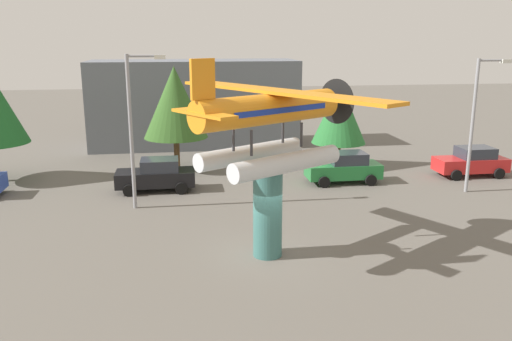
# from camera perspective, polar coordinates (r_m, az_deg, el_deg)

# --- Properties ---
(ground_plane) EXTENTS (140.00, 140.00, 0.00)m
(ground_plane) POSITION_cam_1_polar(r_m,az_deg,el_deg) (20.50, 1.24, -9.10)
(ground_plane) COLOR #605B54
(display_pedestal) EXTENTS (1.10, 1.10, 3.46)m
(display_pedestal) POSITION_cam_1_polar(r_m,az_deg,el_deg) (19.88, 1.27, -4.52)
(display_pedestal) COLOR #386B66
(display_pedestal) RESTS_ON ground
(floatplane_monument) EXTENTS (7.01, 9.42, 4.00)m
(floatplane_monument) POSITION_cam_1_polar(r_m,az_deg,el_deg) (19.15, 1.62, 5.25)
(floatplane_monument) COLOR silver
(floatplane_monument) RESTS_ON display_pedestal
(car_mid_black) EXTENTS (4.20, 2.02, 1.76)m
(car_mid_black) POSITION_cam_1_polar(r_m,az_deg,el_deg) (29.04, -10.68, -0.47)
(car_mid_black) COLOR black
(car_mid_black) RESTS_ON ground
(car_far_green) EXTENTS (4.20, 2.02, 1.76)m
(car_far_green) POSITION_cam_1_polar(r_m,az_deg,el_deg) (30.56, 9.50, 0.31)
(car_far_green) COLOR #237A38
(car_far_green) RESTS_ON ground
(car_distant_red) EXTENTS (4.20, 2.02, 1.76)m
(car_distant_red) POSITION_cam_1_polar(r_m,az_deg,el_deg) (34.14, 22.24, 0.90)
(car_distant_red) COLOR red
(car_distant_red) RESTS_ON ground
(streetlight_primary) EXTENTS (1.84, 0.28, 7.38)m
(streetlight_primary) POSITION_cam_1_polar(r_m,az_deg,el_deg) (25.57, -12.95, 5.30)
(streetlight_primary) COLOR gray
(streetlight_primary) RESTS_ON ground
(streetlight_secondary) EXTENTS (1.84, 0.28, 7.07)m
(streetlight_secondary) POSITION_cam_1_polar(r_m,az_deg,el_deg) (30.02, 22.76, 5.52)
(streetlight_secondary) COLOR gray
(streetlight_secondary) RESTS_ON ground
(storefront_building) EXTENTS (15.51, 5.18, 6.44)m
(storefront_building) POSITION_cam_1_polar(r_m,az_deg,el_deg) (40.88, -6.64, 7.23)
(storefront_building) COLOR slate
(storefront_building) RESTS_ON ground
(tree_east) EXTENTS (3.94, 3.94, 6.44)m
(tree_east) POSITION_cam_1_polar(r_m,az_deg,el_deg) (32.94, -8.74, 7.28)
(tree_east) COLOR brown
(tree_east) RESTS_ON ground
(tree_center_back) EXTENTS (3.43, 3.43, 5.39)m
(tree_center_back) POSITION_cam_1_polar(r_m,az_deg,el_deg) (33.78, 8.98, 6.13)
(tree_center_back) COLOR brown
(tree_center_back) RESTS_ON ground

